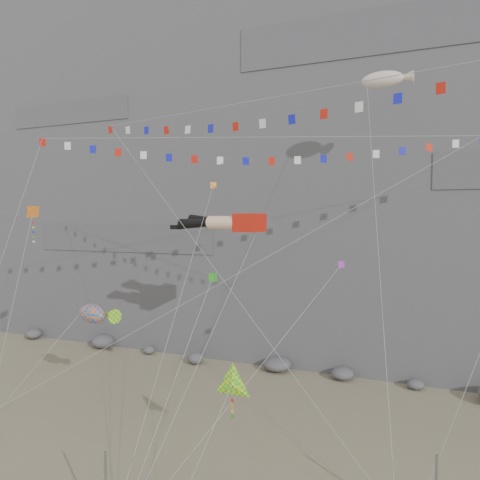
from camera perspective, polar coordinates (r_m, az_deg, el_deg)
The scene contains 13 objects.
ground at distance 30.64m, azimuth -6.39°, elevation -24.90°, with size 120.00×120.00×0.00m, color gray.
cliff at distance 58.27m, azimuth 9.35°, elevation 13.37°, with size 80.00×28.00×50.00m, color slate.
talus_boulders at distance 44.92m, azimuth 4.55°, elevation -14.91°, with size 60.00×3.00×1.20m, color #5A5A5F, non-canonical shape.
legs_kite at distance 34.31m, azimuth -1.79°, elevation 2.13°, with size 7.49×17.33×20.74m.
flag_banner_upper at distance 33.66m, azimuth 2.25°, elevation 12.38°, with size 31.77×17.28×28.73m.
flag_banner_lower at distance 29.34m, azimuth 4.54°, elevation 16.97°, with size 30.08×9.09×23.95m.
harlequin_kite at distance 36.44m, azimuth -23.96°, elevation 3.04°, with size 1.63×5.39×15.54m.
fish_windsock at distance 34.03m, azimuth -17.57°, elevation -8.54°, with size 6.81×7.42×10.76m.
delta_kite at distance 25.95m, azimuth -0.98°, elevation -17.26°, with size 2.32×6.25×8.00m.
blimp_windsock at distance 37.85m, azimuth 16.96°, elevation 18.11°, with size 4.60×15.68×28.64m.
small_kite_a at distance 36.46m, azimuth -3.46°, elevation 6.02°, with size 2.85×15.92×22.75m.
small_kite_b at distance 30.83m, azimuth 11.73°, elevation -3.63°, with size 7.60×13.23×18.25m.
small_kite_c at distance 29.44m, azimuth -3.46°, elevation -4.88°, with size 1.23×11.46×14.97m.
Camera 1 is at (13.22, -23.71, 14.20)m, focal length 35.00 mm.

